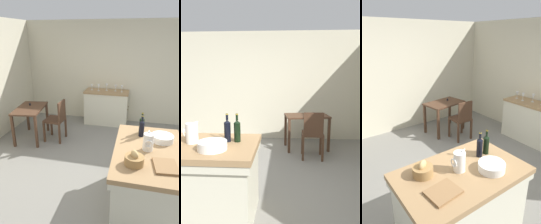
{
  "view_description": "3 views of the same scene",
  "coord_description": "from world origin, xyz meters",
  "views": [
    {
      "loc": [
        -2.85,
        -0.45,
        2.24
      ],
      "look_at": [
        0.49,
        0.34,
        0.95
      ],
      "focal_mm": 33.14,
      "sensor_mm": 36.0,
      "label": 1
    },
    {
      "loc": [
        0.54,
        -2.93,
        1.63
      ],
      "look_at": [
        0.31,
        0.53,
        1.02
      ],
      "focal_mm": 36.0,
      "sensor_mm": 36.0,
      "label": 2
    },
    {
      "loc": [
        -1.64,
        -2.11,
        2.25
      ],
      "look_at": [
        0.25,
        0.48,
        1.05
      ],
      "focal_mm": 33.18,
      "sensor_mm": 36.0,
      "label": 3
    }
  ],
  "objects": [
    {
      "name": "wine_glass_far_left",
      "position": [
        2.25,
        -0.08,
        1.0
      ],
      "size": [
        0.07,
        0.07,
        0.17
      ],
      "color": "white",
      "rests_on": "side_cabinet"
    },
    {
      "name": "cutting_board",
      "position": [
        -0.8,
        -0.82,
        0.89
      ],
      "size": [
        0.32,
        0.28,
        0.02
      ],
      "primitive_type": "cube",
      "rotation": [
        0.0,
        0.0,
        0.1
      ],
      "color": "olive",
      "rests_on": "island_table"
    },
    {
      "name": "ground_plane",
      "position": [
        0.0,
        0.0,
        0.0
      ],
      "size": [
        6.76,
        6.76,
        0.0
      ],
      "primitive_type": "plane",
      "color": "slate"
    },
    {
      "name": "writing_desk",
      "position": [
        1.0,
        1.81,
        0.62
      ],
      "size": [
        0.97,
        0.69,
        0.79
      ],
      "color": "#472D1E",
      "rests_on": "ground"
    },
    {
      "name": "pitcher",
      "position": [
        -0.47,
        -0.64,
        0.99
      ],
      "size": [
        0.17,
        0.13,
        0.26
      ],
      "color": "white",
      "rests_on": "island_table"
    },
    {
      "name": "wine_glass_middle",
      "position": [
        2.32,
        0.32,
        1.01
      ],
      "size": [
        0.07,
        0.07,
        0.18
      ],
      "color": "white",
      "rests_on": "side_cabinet"
    },
    {
      "name": "island_table",
      "position": [
        -0.45,
        -0.67,
        0.47
      ],
      "size": [
        1.4,
        0.89,
        0.87
      ],
      "color": "#99754C",
      "rests_on": "ground"
    },
    {
      "name": "wash_bowl",
      "position": [
        -0.18,
        -0.84,
        0.92
      ],
      "size": [
        0.29,
        0.29,
        0.09
      ],
      "primitive_type": "cylinder",
      "color": "white",
      "rests_on": "island_table"
    },
    {
      "name": "wine_bottle_amber",
      "position": [
        -0.1,
        -0.56,
        1.0
      ],
      "size": [
        0.07,
        0.07,
        0.32
      ],
      "color": "black",
      "rests_on": "island_table"
    },
    {
      "name": "side_cabinet",
      "position": [
        2.26,
        0.31,
        0.44
      ],
      "size": [
        0.52,
        1.14,
        0.89
      ],
      "color": "#99754C",
      "rests_on": "ground"
    },
    {
      "name": "wooden_chair",
      "position": [
        1.07,
        1.21,
        0.51
      ],
      "size": [
        0.42,
        0.42,
        0.92
      ],
      "color": "#472D1E",
      "rests_on": "ground"
    },
    {
      "name": "wine_bottle_dark",
      "position": [
        0.01,
        -0.56,
        1.0
      ],
      "size": [
        0.07,
        0.07,
        0.32
      ],
      "color": "black",
      "rests_on": "island_table"
    },
    {
      "name": "wine_glass_left",
      "position": [
        2.3,
        0.09,
        0.99
      ],
      "size": [
        0.07,
        0.07,
        0.16
      ],
      "color": "white",
      "rests_on": "side_cabinet"
    },
    {
      "name": "bread_basket",
      "position": [
        -0.83,
        -0.48,
        0.94
      ],
      "size": [
        0.22,
        0.22,
        0.18
      ],
      "color": "olive",
      "rests_on": "island_table"
    },
    {
      "name": "wall_right",
      "position": [
        2.6,
        0.0,
        1.3
      ],
      "size": [
        0.12,
        5.2,
        2.6
      ],
      "primitive_type": "cube",
      "color": "beige",
      "rests_on": "ground"
    },
    {
      "name": "wine_glass_far_right",
      "position": [
        2.27,
        0.7,
        0.99
      ],
      "size": [
        0.07,
        0.07,
        0.16
      ],
      "color": "white",
      "rests_on": "side_cabinet"
    },
    {
      "name": "wine_glass_right",
      "position": [
        2.23,
        0.51,
        1.0
      ],
      "size": [
        0.07,
        0.07,
        0.17
      ],
      "color": "white",
      "rests_on": "side_cabinet"
    }
  ]
}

